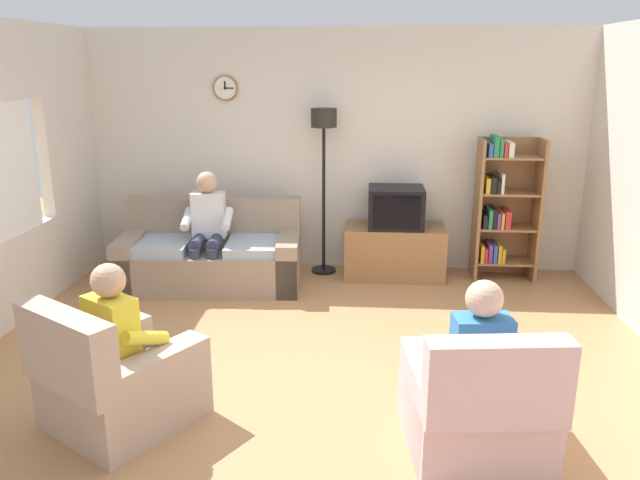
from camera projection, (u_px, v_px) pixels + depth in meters
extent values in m
plane|color=#B27F51|center=(315.00, 369.00, 4.85)|extent=(12.00, 12.00, 0.00)
cube|color=silver|center=(334.00, 151.00, 7.03)|extent=(6.20, 0.12, 2.70)
cylinder|color=olive|center=(225.00, 88.00, 6.84)|extent=(0.28, 0.03, 0.28)
cylinder|color=white|center=(225.00, 88.00, 6.83)|extent=(0.24, 0.01, 0.24)
cube|color=black|center=(225.00, 85.00, 6.81)|extent=(0.02, 0.01, 0.09)
cube|color=black|center=(229.00, 88.00, 6.82)|extent=(0.11, 0.01, 0.01)
cube|color=silver|center=(69.00, 151.00, 6.68)|extent=(0.12, 1.10, 1.20)
cube|color=gray|center=(211.00, 268.00, 6.59)|extent=(1.95, 0.97, 0.42)
cube|color=gray|center=(214.00, 219.00, 6.81)|extent=(1.91, 0.33, 0.48)
cube|color=gray|center=(289.00, 262.00, 6.56)|extent=(0.28, 0.85, 0.56)
cube|color=gray|center=(132.00, 261.00, 6.58)|extent=(0.28, 0.85, 0.56)
cube|color=#9EADBC|center=(256.00, 246.00, 6.46)|extent=(0.64, 0.72, 0.10)
cube|color=#9EADBC|center=(161.00, 246.00, 6.47)|extent=(0.64, 0.72, 0.10)
cube|color=olive|center=(394.00, 251.00, 6.88)|extent=(1.10, 0.56, 0.58)
cube|color=black|center=(393.00, 242.00, 7.12)|extent=(1.10, 0.04, 0.03)
cube|color=black|center=(396.00, 207.00, 6.71)|extent=(0.60, 0.48, 0.44)
cube|color=black|center=(397.00, 212.00, 6.48)|extent=(0.50, 0.01, 0.36)
cube|color=olive|center=(477.00, 210.00, 6.73)|extent=(0.04, 0.36, 1.55)
cube|color=olive|center=(537.00, 211.00, 6.68)|extent=(0.04, 0.36, 1.55)
cube|color=olive|center=(504.00, 207.00, 6.86)|extent=(0.64, 0.02, 1.55)
cube|color=olive|center=(503.00, 261.00, 6.86)|extent=(0.60, 0.34, 0.02)
cube|color=gold|center=(481.00, 252.00, 6.83)|extent=(0.03, 0.28, 0.19)
cube|color=red|center=(484.00, 253.00, 6.83)|extent=(0.03, 0.28, 0.16)
cube|color=#72338C|center=(489.00, 251.00, 6.82)|extent=(0.04, 0.28, 0.21)
cube|color=#2D59A5|center=(493.00, 251.00, 6.82)|extent=(0.04, 0.28, 0.20)
cube|color=gold|center=(498.00, 252.00, 6.82)|extent=(0.04, 0.28, 0.20)
cube|color=gold|center=(501.00, 253.00, 6.82)|extent=(0.04, 0.28, 0.16)
cube|color=olive|center=(505.00, 227.00, 6.76)|extent=(0.60, 0.34, 0.02)
cube|color=black|center=(484.00, 220.00, 6.73)|extent=(0.05, 0.28, 0.15)
cube|color=#267F4C|center=(489.00, 217.00, 6.72)|extent=(0.04, 0.28, 0.21)
cube|color=black|center=(493.00, 217.00, 6.71)|extent=(0.04, 0.28, 0.21)
cube|color=#72338C|center=(497.00, 219.00, 6.72)|extent=(0.04, 0.28, 0.17)
cube|color=gold|center=(501.00, 219.00, 6.71)|extent=(0.03, 0.28, 0.18)
cube|color=red|center=(506.00, 218.00, 6.71)|extent=(0.06, 0.28, 0.19)
cube|color=olive|center=(508.00, 193.00, 6.65)|extent=(0.60, 0.34, 0.02)
cube|color=gold|center=(486.00, 184.00, 6.62)|extent=(0.04, 0.28, 0.16)
cube|color=black|center=(492.00, 184.00, 6.61)|extent=(0.06, 0.28, 0.18)
cube|color=black|center=(497.00, 185.00, 6.62)|extent=(0.04, 0.28, 0.14)
cube|color=silver|center=(501.00, 182.00, 6.60)|extent=(0.03, 0.28, 0.21)
cube|color=olive|center=(512.00, 157.00, 6.54)|extent=(0.60, 0.34, 0.02)
cube|color=#2D59A5|center=(489.00, 149.00, 6.52)|extent=(0.04, 0.28, 0.14)
cube|color=#267F4C|center=(494.00, 146.00, 6.50)|extent=(0.05, 0.28, 0.22)
cube|color=#267F4C|center=(499.00, 147.00, 6.50)|extent=(0.04, 0.28, 0.19)
cube|color=red|center=(504.00, 149.00, 6.50)|extent=(0.04, 0.28, 0.16)
cube|color=silver|center=(509.00, 149.00, 6.50)|extent=(0.05, 0.28, 0.15)
cylinder|color=black|center=(324.00, 270.00, 7.11)|extent=(0.28, 0.28, 0.03)
cylinder|color=black|center=(324.00, 199.00, 6.87)|extent=(0.04, 0.04, 1.70)
cylinder|color=black|center=(324.00, 118.00, 6.62)|extent=(0.28, 0.28, 0.20)
cube|color=tan|center=(125.00, 393.00, 4.11)|extent=(1.12, 1.14, 0.40)
cube|color=tan|center=(67.00, 352.00, 3.70)|extent=(0.77, 0.58, 0.50)
cube|color=tan|center=(99.00, 368.00, 4.28)|extent=(0.59, 0.78, 0.56)
cube|color=tan|center=(156.00, 395.00, 3.94)|extent=(0.59, 0.78, 0.56)
cube|color=beige|center=(473.00, 418.00, 3.82)|extent=(0.89, 0.93, 0.40)
cube|color=beige|center=(497.00, 383.00, 3.34)|extent=(0.82, 0.27, 0.50)
cube|color=beige|center=(425.00, 406.00, 3.81)|extent=(0.29, 0.82, 0.56)
cube|color=beige|center=(520.00, 404.00, 3.83)|extent=(0.29, 0.82, 0.56)
cube|color=silver|center=(209.00, 215.00, 6.48)|extent=(0.35, 0.22, 0.48)
sphere|color=tan|center=(207.00, 182.00, 6.37)|extent=(0.22, 0.22, 0.22)
cylinder|color=#2D334C|center=(215.00, 242.00, 6.36)|extent=(0.16, 0.39, 0.13)
cylinder|color=#2D334C|center=(198.00, 242.00, 6.36)|extent=(0.16, 0.39, 0.13)
cylinder|color=#2D334C|center=(213.00, 273.00, 6.26)|extent=(0.12, 0.12, 0.52)
cylinder|color=#2D334C|center=(196.00, 273.00, 6.26)|extent=(0.12, 0.12, 0.52)
cylinder|color=silver|center=(227.00, 219.00, 6.39)|extent=(0.11, 0.34, 0.20)
cylinder|color=silver|center=(187.00, 219.00, 6.39)|extent=(0.11, 0.34, 0.20)
cube|color=yellow|center=(112.00, 332.00, 3.95)|extent=(0.39, 0.35, 0.48)
sphere|color=tan|center=(108.00, 280.00, 3.86)|extent=(0.22, 0.22, 0.22)
cylinder|color=#4C4742|center=(131.00, 352.00, 4.21)|extent=(0.31, 0.39, 0.13)
cylinder|color=#4C4742|center=(148.00, 359.00, 4.11)|extent=(0.31, 0.39, 0.13)
cylinder|color=#4C4742|center=(156.00, 370.00, 4.42)|extent=(0.15, 0.15, 0.40)
cylinder|color=#4C4742|center=(172.00, 377.00, 4.32)|extent=(0.15, 0.15, 0.40)
cylinder|color=yellow|center=(106.00, 322.00, 4.15)|extent=(0.25, 0.33, 0.20)
cylinder|color=yellow|center=(146.00, 338.00, 3.91)|extent=(0.25, 0.33, 0.20)
cube|color=#3372B2|center=(480.00, 354.00, 3.65)|extent=(0.36, 0.24, 0.48)
sphere|color=#D8AD8C|center=(484.00, 299.00, 3.56)|extent=(0.22, 0.22, 0.22)
cylinder|color=black|center=(455.00, 375.00, 3.89)|extent=(0.17, 0.39, 0.13)
cylinder|color=black|center=(483.00, 375.00, 3.90)|extent=(0.17, 0.39, 0.13)
cylinder|color=black|center=(446.00, 391.00, 4.14)|extent=(0.12, 0.12, 0.40)
cylinder|color=black|center=(472.00, 390.00, 4.14)|extent=(0.12, 0.12, 0.40)
cylinder|color=#3372B2|center=(441.00, 350.00, 3.74)|extent=(0.13, 0.34, 0.20)
cylinder|color=#3372B2|center=(509.00, 349.00, 3.76)|extent=(0.13, 0.34, 0.20)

